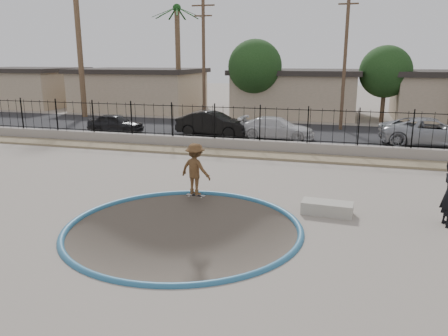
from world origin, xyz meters
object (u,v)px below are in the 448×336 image
skateboard (196,195)px  car_c (277,128)px  skater (195,172)px  car_a (116,123)px  concrete_ledge (327,208)px  car_d (431,132)px  car_b (213,124)px

skateboard → car_c: (0.95, 12.21, 0.65)m
skater → car_a: size_ratio=0.50×
concrete_ledge → car_c: bearing=106.2°
skater → car_d: bearing=-110.9°
skateboard → car_a: (-9.67, 11.47, 0.62)m
skater → car_d: (9.70, 12.58, -0.11)m
concrete_ledge → car_a: 18.70m
skater → skateboard: (0.00, -0.00, -0.88)m
skater → car_c: size_ratio=0.41×
car_d → car_b: bearing=87.1°
skater → car_c: 12.25m
skateboard → car_b: (-3.14, 12.21, 0.75)m
concrete_ledge → car_a: size_ratio=0.43×
concrete_ledge → car_b: bearing=121.4°
skateboard → car_a: size_ratio=0.20×
car_a → car_d: car_d is taller
car_a → car_c: size_ratio=0.81×
skater → car_d: skater is taller
skater → skateboard: 0.88m
car_c → concrete_ledge: bearing=-161.2°
skateboard → car_b: size_ratio=0.16×
car_b → car_d: size_ratio=0.83×
skateboard → car_d: 15.90m
car_c → car_b: bearing=92.5°
car_b → car_c: 4.09m
concrete_ledge → car_a: car_a is taller
car_d → skateboard: bearing=137.8°
skater → concrete_ledge: size_ratio=1.16×
skater → car_d: size_ratio=0.33×
car_a → car_b: bearing=-83.7°
skateboard → car_a: 15.02m
car_c → car_d: 8.76m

